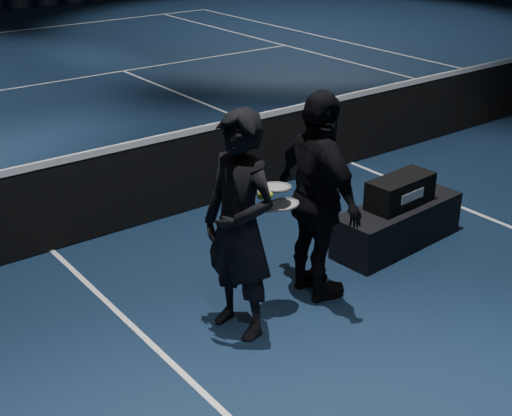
{
  "coord_description": "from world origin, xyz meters",
  "views": [
    {
      "loc": [
        -6.28,
        -6.24,
        3.31
      ],
      "look_at": [
        -3.23,
        -2.21,
        1.02
      ],
      "focal_mm": 50.0,
      "sensor_mm": 36.0,
      "label": 1
    }
  ],
  "objects_px": {
    "racket_bag": "(400,191)",
    "player_b": "(318,198)",
    "player_bench": "(397,225)",
    "player_a": "(240,227)",
    "racket_upper": "(275,187)",
    "racket_lower": "(283,204)",
    "tennis_balls": "(264,193)"
  },
  "relations": [
    {
      "from": "player_a",
      "to": "tennis_balls",
      "type": "distance_m",
      "value": 0.33
    },
    {
      "from": "player_a",
      "to": "player_b",
      "type": "relative_size",
      "value": 1.0
    },
    {
      "from": "player_bench",
      "to": "player_a",
      "type": "xyz_separation_m",
      "value": [
        -2.13,
        -0.26,
        0.7
      ]
    },
    {
      "from": "racket_upper",
      "to": "tennis_balls",
      "type": "distance_m",
      "value": 0.15
    },
    {
      "from": "racket_bag",
      "to": "racket_upper",
      "type": "relative_size",
      "value": 1.08
    },
    {
      "from": "racket_bag",
      "to": "player_b",
      "type": "distance_m",
      "value": 1.35
    },
    {
      "from": "racket_bag",
      "to": "player_b",
      "type": "bearing_deg",
      "value": -174.58
    },
    {
      "from": "player_bench",
      "to": "racket_upper",
      "type": "distance_m",
      "value": 1.97
    },
    {
      "from": "racket_upper",
      "to": "player_bench",
      "type": "bearing_deg",
      "value": -0.41
    },
    {
      "from": "racket_upper",
      "to": "tennis_balls",
      "type": "height_order",
      "value": "tennis_balls"
    },
    {
      "from": "player_a",
      "to": "player_b",
      "type": "bearing_deg",
      "value": 82.04
    },
    {
      "from": "player_bench",
      "to": "racket_bag",
      "type": "bearing_deg",
      "value": 0.0
    },
    {
      "from": "racket_bag",
      "to": "tennis_balls",
      "type": "bearing_deg",
      "value": -176.8
    },
    {
      "from": "tennis_balls",
      "to": "racket_bag",
      "type": "bearing_deg",
      "value": 7.46
    },
    {
      "from": "racket_upper",
      "to": "racket_bag",
      "type": "bearing_deg",
      "value": -0.41
    },
    {
      "from": "player_bench",
      "to": "tennis_balls",
      "type": "bearing_deg",
      "value": -176.8
    },
    {
      "from": "player_bench",
      "to": "tennis_balls",
      "type": "relative_size",
      "value": 12.2
    },
    {
      "from": "racket_bag",
      "to": "player_b",
      "type": "relative_size",
      "value": 0.4
    },
    {
      "from": "racket_lower",
      "to": "racket_upper",
      "type": "bearing_deg",
      "value": 141.34
    },
    {
      "from": "player_bench",
      "to": "tennis_balls",
      "type": "height_order",
      "value": "tennis_balls"
    },
    {
      "from": "player_b",
      "to": "racket_lower",
      "type": "height_order",
      "value": "player_b"
    },
    {
      "from": "player_b",
      "to": "tennis_balls",
      "type": "height_order",
      "value": "player_b"
    },
    {
      "from": "player_bench",
      "to": "player_b",
      "type": "xyz_separation_m",
      "value": [
        -1.28,
        -0.22,
        0.7
      ]
    },
    {
      "from": "racket_bag",
      "to": "tennis_balls",
      "type": "relative_size",
      "value": 6.1
    },
    {
      "from": "player_a",
      "to": "racket_upper",
      "type": "bearing_deg",
      "value": 87.75
    },
    {
      "from": "racket_bag",
      "to": "racket_lower",
      "type": "xyz_separation_m",
      "value": [
        -1.68,
        -0.24,
        0.39
      ]
    },
    {
      "from": "racket_lower",
      "to": "racket_upper",
      "type": "height_order",
      "value": "racket_upper"
    },
    {
      "from": "player_b",
      "to": "racket_upper",
      "type": "height_order",
      "value": "player_b"
    },
    {
      "from": "tennis_balls",
      "to": "player_a",
      "type": "bearing_deg",
      "value": -175.79
    },
    {
      "from": "player_b",
      "to": "racket_lower",
      "type": "distance_m",
      "value": 0.4
    },
    {
      "from": "racket_bag",
      "to": "racket_lower",
      "type": "relative_size",
      "value": 1.08
    },
    {
      "from": "racket_bag",
      "to": "player_a",
      "type": "height_order",
      "value": "player_a"
    }
  ]
}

